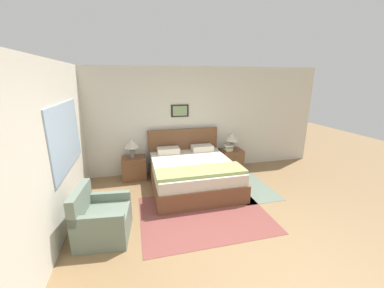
# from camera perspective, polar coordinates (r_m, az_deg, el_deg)

# --- Properties ---
(ground_plane) EXTENTS (16.00, 16.00, 0.00)m
(ground_plane) POSITION_cam_1_polar(r_m,az_deg,el_deg) (3.74, 10.09, -23.10)
(ground_plane) COLOR olive
(wall_back) EXTENTS (7.19, 0.09, 2.60)m
(wall_back) POSITION_cam_1_polar(r_m,az_deg,el_deg) (5.93, -1.47, 5.73)
(wall_back) COLOR beige
(wall_back) RESTS_ON ground_plane
(wall_left) EXTENTS (0.08, 5.44, 2.60)m
(wall_left) POSITION_cam_1_polar(r_m,az_deg,el_deg) (4.42, -28.65, 0.35)
(wall_left) COLOR beige
(wall_left) RESTS_ON ground_plane
(area_rug_main) EXTENTS (2.22, 1.74, 0.01)m
(area_rug_main) POSITION_cam_1_polar(r_m,az_deg,el_deg) (4.36, 2.89, -16.52)
(area_rug_main) COLOR brown
(area_rug_main) RESTS_ON ground_plane
(area_rug_bedside) EXTENTS (0.84, 1.55, 0.01)m
(area_rug_bedside) POSITION_cam_1_polar(r_m,az_deg,el_deg) (5.49, 13.52, -9.80)
(area_rug_bedside) COLOR slate
(area_rug_bedside) RESTS_ON ground_plane
(bed) EXTENTS (1.76, 1.98, 1.11)m
(bed) POSITION_cam_1_polar(r_m,az_deg,el_deg) (5.20, 0.15, -7.05)
(bed) COLOR brown
(bed) RESTS_ON ground_plane
(armchair) EXTENTS (0.81, 0.85, 0.80)m
(armchair) POSITION_cam_1_polar(r_m,az_deg,el_deg) (3.94, -21.12, -16.81)
(armchair) COLOR slate
(armchair) RESTS_ON ground_plane
(nightstand_near_window) EXTENTS (0.55, 0.47, 0.54)m
(nightstand_near_window) POSITION_cam_1_polar(r_m,az_deg,el_deg) (5.78, -13.80, -5.66)
(nightstand_near_window) COLOR brown
(nightstand_near_window) RESTS_ON ground_plane
(nightstand_by_door) EXTENTS (0.55, 0.47, 0.54)m
(nightstand_by_door) POSITION_cam_1_polar(r_m,az_deg,el_deg) (6.27, 9.47, -3.71)
(nightstand_by_door) COLOR brown
(nightstand_by_door) RESTS_ON ground_plane
(table_lamp_near_window) EXTENTS (0.34, 0.34, 0.46)m
(table_lamp_near_window) POSITION_cam_1_polar(r_m,az_deg,el_deg) (5.57, -14.39, -0.01)
(table_lamp_near_window) COLOR slate
(table_lamp_near_window) RESTS_ON nightstand_near_window
(table_lamp_by_door) EXTENTS (0.34, 0.34, 0.46)m
(table_lamp_by_door) POSITION_cam_1_polar(r_m,az_deg,el_deg) (6.07, 9.70, 1.55)
(table_lamp_by_door) COLOR slate
(table_lamp_by_door) RESTS_ON nightstand_by_door
(book_thick_bottom) EXTENTS (0.17, 0.23, 0.04)m
(book_thick_bottom) POSITION_cam_1_polar(r_m,az_deg,el_deg) (6.09, 8.69, -1.39)
(book_thick_bottom) COLOR beige
(book_thick_bottom) RESTS_ON nightstand_by_door
(book_hardcover_middle) EXTENTS (0.19, 0.21, 0.04)m
(book_hardcover_middle) POSITION_cam_1_polar(r_m,az_deg,el_deg) (6.08, 8.70, -1.03)
(book_hardcover_middle) COLOR beige
(book_hardcover_middle) RESTS_ON book_thick_bottom
(book_novel_upper) EXTENTS (0.24, 0.24, 0.04)m
(book_novel_upper) POSITION_cam_1_polar(r_m,az_deg,el_deg) (6.07, 8.72, -0.68)
(book_novel_upper) COLOR #4C7551
(book_novel_upper) RESTS_ON book_hardcover_middle
(book_slim_near_top) EXTENTS (0.21, 0.20, 0.03)m
(book_slim_near_top) POSITION_cam_1_polar(r_m,az_deg,el_deg) (6.06, 8.73, -0.39)
(book_slim_near_top) COLOR silver
(book_slim_near_top) RESTS_ON book_novel_upper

